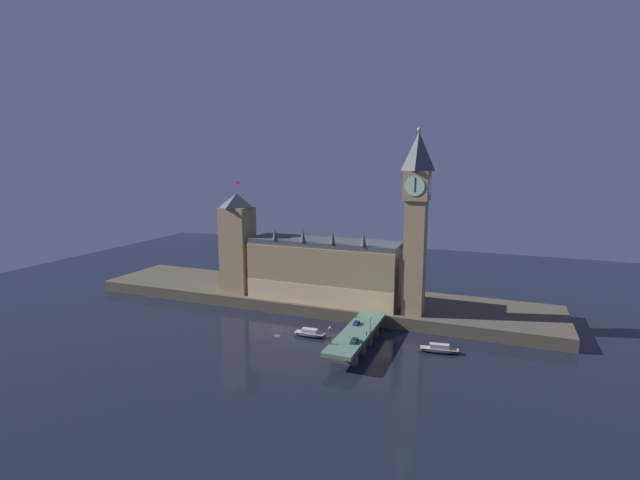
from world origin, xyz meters
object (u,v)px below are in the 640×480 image
car_southbound_lead (354,340)px  street_lamp_mid (370,322)px  pedestrian_near_rail (331,342)px  pedestrian_far_rail (356,315)px  boat_upstream (310,334)px  street_lamp_near (330,333)px  victoria_tower (238,243)px  boat_downstream (439,350)px  car_northbound_lead (356,323)px  clock_tower (416,218)px  pedestrian_mid_walk (366,333)px

car_southbound_lead → street_lamp_mid: bearing=75.6°
pedestrian_near_rail → pedestrian_far_rail: bearing=90.0°
car_southbound_lead → boat_upstream: size_ratio=0.35×
pedestrian_near_rail → pedestrian_far_rail: (-0.00, 29.27, -0.03)m
pedestrian_near_rail → street_lamp_near: bearing=122.7°
street_lamp_mid → victoria_tower: bearing=156.1°
victoria_tower → boat_downstream: 105.84m
car_northbound_lead → pedestrian_near_rail: pedestrian_near_rail is taller
car_southbound_lead → boat_upstream: bearing=148.5°
clock_tower → pedestrian_far_rail: clock_tower is taller
pedestrian_near_rail → clock_tower: bearing=67.3°
pedestrian_mid_walk → pedestrian_far_rail: size_ratio=1.07×
clock_tower → pedestrian_near_rail: (-19.24, -45.92, -37.69)m
victoria_tower → car_southbound_lead: 86.92m
pedestrian_near_rail → boat_upstream: 24.95m
pedestrian_near_rail → boat_upstream: size_ratio=0.13×
boat_upstream → pedestrian_far_rail: bearing=34.6°
street_lamp_near → street_lamp_mid: bearing=56.2°
street_lamp_near → pedestrian_near_rail: bearing=-57.3°
clock_tower → boat_downstream: clock_tower is taller
pedestrian_mid_walk → pedestrian_far_rail: pedestrian_mid_walk is taller
victoria_tower → pedestrian_near_rail: (65.20, -48.40, -21.67)m
pedestrian_mid_walk → clock_tower: bearing=73.3°
pedestrian_near_rail → pedestrian_mid_walk: (9.07, 12.08, 0.04)m
pedestrian_mid_walk → boat_upstream: (-24.57, 6.52, -6.08)m
street_lamp_near → boat_downstream: 40.57m
boat_downstream → victoria_tower: bearing=164.7°
car_northbound_lead → victoria_tower: bearing=158.6°
car_northbound_lead → street_lamp_mid: 10.30m
pedestrian_far_rail → street_lamp_mid: size_ratio=0.27×
clock_tower → street_lamp_near: bearing=-113.4°
street_lamp_mid → boat_upstream: bearing=172.6°
pedestrian_mid_walk → street_lamp_near: size_ratio=0.31×
boat_upstream → boat_downstream: 48.90m
pedestrian_near_rail → street_lamp_near: (-0.40, 0.62, 2.84)m
car_northbound_lead → boat_downstream: 31.57m
street_lamp_mid → car_southbound_lead: bearing=-104.4°
pedestrian_far_rail → boat_downstream: bearing=-13.3°
victoria_tower → car_southbound_lead: size_ratio=11.22×
street_lamp_mid → boat_downstream: street_lamp_mid is taller
car_northbound_lead → boat_upstream: 18.96m
street_lamp_near → car_southbound_lead: bearing=31.0°
street_lamp_mid → boat_upstream: 26.77m
victoria_tower → street_lamp_mid: 83.75m
clock_tower → pedestrian_far_rail: bearing=-139.1°
car_southbound_lead → boat_downstream: (26.52, 16.44, -5.71)m
boat_downstream → clock_tower: bearing=119.8°
street_lamp_near → boat_upstream: size_ratio=0.45×
car_northbound_lead → pedestrian_far_rail: bearing=107.1°
car_northbound_lead → boat_upstream: car_northbound_lead is taller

